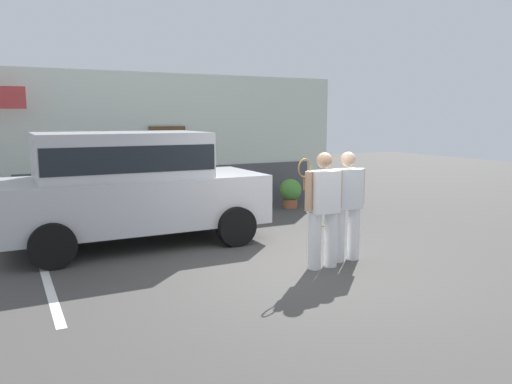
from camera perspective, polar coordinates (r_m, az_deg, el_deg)
ground_plane at (r=7.80m, az=4.41°, el=-8.79°), size 40.00×40.00×0.00m
parking_stripe_0 at (r=8.19m, az=-22.81°, el=-8.57°), size 0.12×4.40×0.01m
house_frontage at (r=12.67m, az=-9.09°, el=5.06°), size 8.87×0.40×3.37m
parked_suv at (r=9.36m, az=-14.05°, el=1.05°), size 4.61×2.17×2.05m
tennis_player_man at (r=7.74m, az=7.63°, el=-1.85°), size 0.80×0.28×1.79m
tennis_player_woman at (r=8.21m, az=10.24°, el=-1.46°), size 0.91×0.29×1.77m
potted_plant_by_porch at (r=12.96m, az=3.92°, el=0.02°), size 0.57×0.57×0.75m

